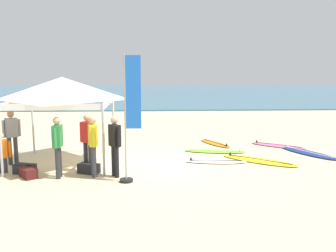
{
  "coord_description": "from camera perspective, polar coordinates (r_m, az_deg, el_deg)",
  "views": [
    {
      "loc": [
        -0.36,
        -11.28,
        3.01
      ],
      "look_at": [
        0.23,
        1.47,
        1.0
      ],
      "focal_mm": 39.14,
      "sensor_mm": 36.0,
      "label": 1
    }
  ],
  "objects": [
    {
      "name": "gear_bag_by_pole",
      "position": [
        10.99,
        -20.93,
        -6.8
      ],
      "size": [
        0.62,
        0.67,
        0.28
      ],
      "primitive_type": "cube",
      "rotation": [
        0.0,
        0.0,
        2.23
      ],
      "color": "#4C1919",
      "rests_on": "ground"
    },
    {
      "name": "surfboard_navy",
      "position": [
        14.01,
        20.98,
        -3.91
      ],
      "size": [
        1.65,
        2.42,
        0.19
      ],
      "color": "navy",
      "rests_on": "ground"
    },
    {
      "name": "person_orange",
      "position": [
        11.65,
        -24.6,
        -3.54
      ],
      "size": [
        0.53,
        0.32,
        1.2
      ],
      "color": "#383842",
      "rests_on": "ground"
    },
    {
      "name": "surfboard_orange",
      "position": [
        14.82,
        7.38,
        -2.7
      ],
      "size": [
        1.24,
        1.85,
        0.19
      ],
      "color": "orange",
      "rests_on": "ground"
    },
    {
      "name": "person_black",
      "position": [
        10.25,
        -8.28,
        -2.52
      ],
      "size": [
        0.38,
        0.48,
        1.71
      ],
      "color": "black",
      "rests_on": "ground"
    },
    {
      "name": "ground_plane",
      "position": [
        11.68,
        -0.81,
        -5.98
      ],
      "size": [
        80.0,
        80.0,
        0.0
      ],
      "primitive_type": "plane",
      "color": "beige"
    },
    {
      "name": "person_green",
      "position": [
        10.5,
        -16.81,
        -2.54
      ],
      "size": [
        0.22,
        0.55,
        1.71
      ],
      "color": "#2D2D33",
      "rests_on": "ground"
    },
    {
      "name": "sea",
      "position": [
        43.91,
        -2.2,
        5.09
      ],
      "size": [
        80.0,
        36.0,
        0.1
      ],
      "primitive_type": "cube",
      "color": "#386B84",
      "rests_on": "ground"
    },
    {
      "name": "gear_bag_near_tent",
      "position": [
        10.93,
        -12.22,
        -6.48
      ],
      "size": [
        0.68,
        0.52,
        0.28
      ],
      "primitive_type": "cube",
      "rotation": [
        0.0,
        0.0,
        2.76
      ],
      "color": "#232328",
      "rests_on": "ground"
    },
    {
      "name": "surfboard_lime",
      "position": [
        13.46,
        7.32,
        -3.89
      ],
      "size": [
        2.27,
        0.98,
        0.19
      ],
      "color": "#7AD12D",
      "rests_on": "ground"
    },
    {
      "name": "canopy_tent",
      "position": [
        11.89,
        -16.16,
        5.59
      ],
      "size": [
        2.95,
        2.95,
        2.75
      ],
      "color": "#B7B7BC",
      "rests_on": "ground"
    },
    {
      "name": "surfboard_yellow",
      "position": [
        12.39,
        14.0,
        -5.21
      ],
      "size": [
        2.43,
        2.15,
        0.19
      ],
      "color": "yellow",
      "rests_on": "ground"
    },
    {
      "name": "surfboard_pink",
      "position": [
        14.92,
        16.75,
        -2.93
      ],
      "size": [
        2.05,
        1.7,
        0.19
      ],
      "color": "pink",
      "rests_on": "ground"
    },
    {
      "name": "person_yellow",
      "position": [
        10.4,
        -11.61,
        -2.45
      ],
      "size": [
        0.32,
        0.53,
        1.71
      ],
      "color": "#383842",
      "rests_on": "ground"
    },
    {
      "name": "person_red",
      "position": [
        10.92,
        -12.4,
        -1.93
      ],
      "size": [
        0.49,
        0.37,
        1.71
      ],
      "color": "#2D2D33",
      "rests_on": "ground"
    },
    {
      "name": "gear_bag_on_sand",
      "position": [
        11.42,
        -21.41,
        -6.24
      ],
      "size": [
        0.67,
        0.48,
        0.28
      ],
      "primitive_type": "cube",
      "rotation": [
        0.0,
        0.0,
        2.84
      ],
      "color": "#232328",
      "rests_on": "ground"
    },
    {
      "name": "person_grey",
      "position": [
        12.47,
        -23.16,
        -1.11
      ],
      "size": [
        0.49,
        0.37,
        1.71
      ],
      "color": "#383842",
      "rests_on": "ground"
    },
    {
      "name": "surfboard_white",
      "position": [
        11.99,
        7.43,
        -5.48
      ],
      "size": [
        2.02,
        0.73,
        0.19
      ],
      "color": "white",
      "rests_on": "ground"
    },
    {
      "name": "banner_flag",
      "position": [
        9.64,
        -5.99,
        0.33
      ],
      "size": [
        0.6,
        0.36,
        3.4
      ],
      "color": "#99999E",
      "rests_on": "ground"
    }
  ]
}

